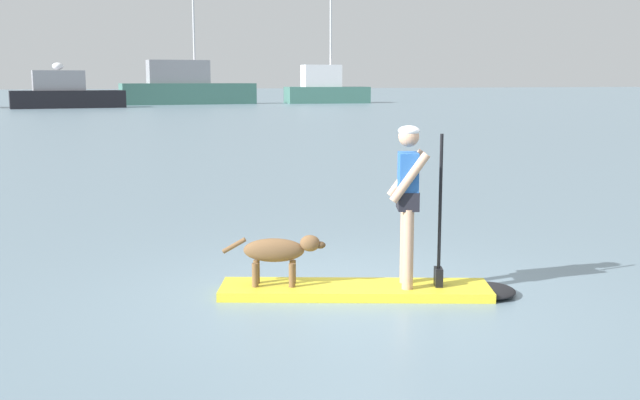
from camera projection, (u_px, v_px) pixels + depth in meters
ground_plane at (355, 294)px, 8.34m from camera, size 400.00×400.00×0.00m
paddleboard at (375, 290)px, 8.33m from camera, size 3.22×1.89×0.10m
person_paddler at (409, 194)px, 8.16m from camera, size 0.68×0.60×1.74m
dog at (279, 251)px, 8.28m from camera, size 1.06×0.52×0.56m
moored_boat_starboard at (65, 94)px, 63.89m from camera, size 9.23×2.76×3.77m
moored_boat_port at (186, 88)px, 73.69m from camera, size 12.95×2.80×12.25m
moored_boat_far_port at (325, 89)px, 77.47m from camera, size 8.76×4.52×12.09m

